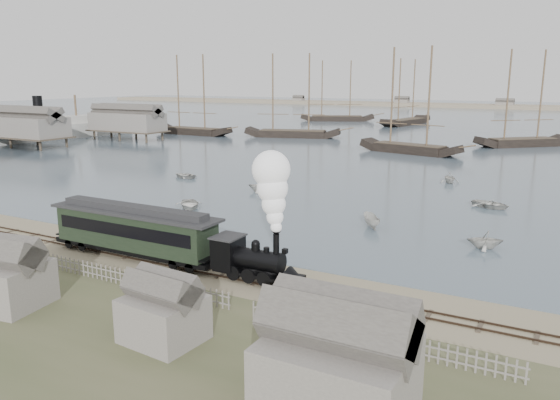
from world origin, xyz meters
The scene contains 26 objects.
ground centered at (0.00, 0.00, 0.00)m, with size 600.00×600.00×0.00m, color tan.
harbor_water centered at (0.00, 170.00, 0.03)m, with size 600.00×336.00×0.06m, color #495968.
rail_track centered at (0.00, -2.00, 0.04)m, with size 120.00×1.80×0.16m.
picket_fence_west centered at (-6.50, -7.00, 0.00)m, with size 19.00×0.10×1.20m, color slate, non-canonical shape.
picket_fence_east centered at (12.50, -7.50, 0.00)m, with size 15.00×0.10×1.20m, color slate, non-canonical shape.
shed_left centered at (-10.00, -13.00, 0.00)m, with size 5.00×4.00×4.10m, color slate, non-canonical shape.
shed_mid centered at (2.00, -12.00, 0.00)m, with size 4.00×3.50×3.60m, color slate, non-canonical shape.
western_wharf centered at (-76.00, 40.00, 4.06)m, with size 36.00×56.00×8.00m, color slate, non-canonical shape.
far_spit centered at (0.00, 250.00, 0.00)m, with size 500.00×20.00×1.80m, color tan.
locomotive centered at (2.81, -2.00, 4.16)m, with size 7.23×2.70×9.01m.
passenger_coach centered at (-9.32, -2.00, 2.35)m, with size 15.43×2.98×3.75m.
beached_dinghy centered at (-14.04, 0.85, 0.36)m, with size 3.50×2.50×0.73m, color beige.
steamship centered at (-89.00, 52.39, 5.11)m, with size 46.21×7.70×10.11m, color beige, non-canonical shape.
rowboat_0 centered at (-15.97, 13.62, 0.49)m, with size 4.19×2.99×0.87m, color beige.
rowboat_1 centered at (-13.57, 24.83, 0.87)m, with size 3.08×2.66×1.62m, color beige.
rowboat_2 centered at (4.36, 15.45, 0.68)m, with size 3.20×1.20×1.24m, color beige.
rowboat_3 centered at (13.32, 29.50, 0.49)m, with size 4.16×2.97×0.86m, color beige.
rowboat_4 centered at (14.97, 13.63, 0.84)m, with size 2.96×2.55×1.56m, color beige.
rowboat_6 centered at (-28.20, 28.38, 0.45)m, with size 3.72×2.66×0.77m, color beige.
rowboat_7 centered at (6.28, 42.32, 0.83)m, with size 2.93×2.53×1.54m, color beige.
schooner_0 centered at (-64.96, 79.05, 10.06)m, with size 21.43×4.95×20.00m, color black, non-canonical shape.
schooner_1 centered at (-39.76, 85.23, 10.06)m, with size 23.04×5.32×20.00m, color black, non-canonical shape.
schooner_2 centered at (-6.84, 70.04, 10.06)m, with size 20.06×4.63×20.00m, color black, non-canonical shape.
schooner_3 centered at (11.14, 91.83, 10.06)m, with size 20.65×4.76×20.00m, color black, non-canonical shape.
schooner_6 centered at (-50.20, 138.64, 10.06)m, with size 24.43×5.64×20.00m, color black, non-canonical shape.
schooner_7 centered at (-25.58, 134.61, 10.06)m, with size 24.70×5.70×20.00m, color black, non-canonical shape.
Camera 1 is at (20.65, -33.23, 14.05)m, focal length 35.00 mm.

